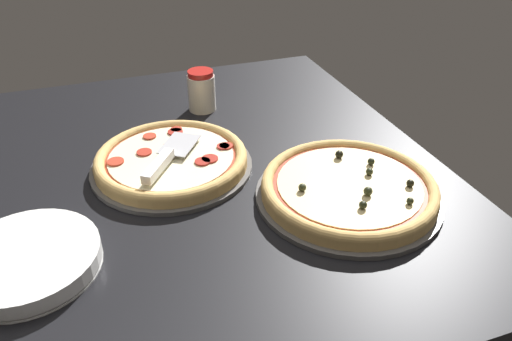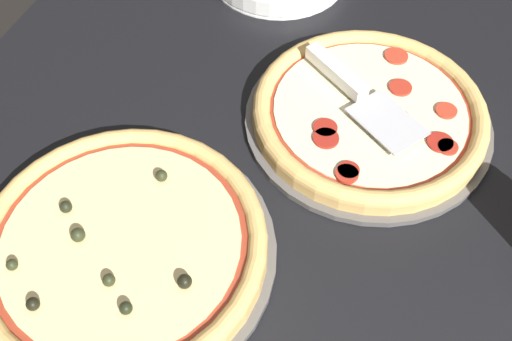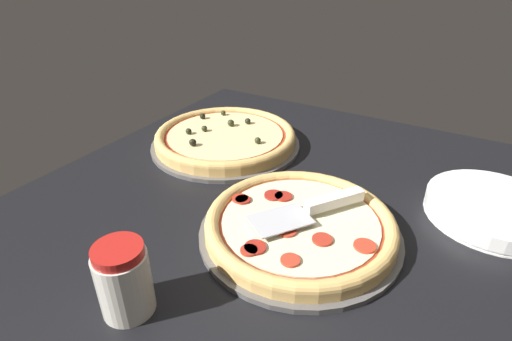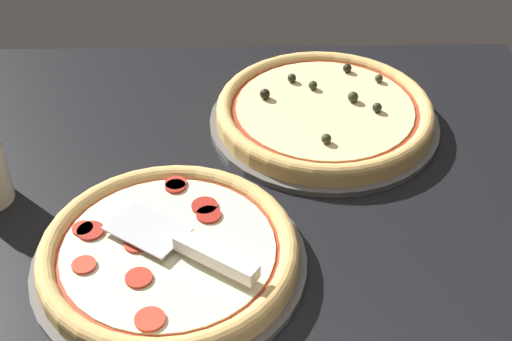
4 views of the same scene
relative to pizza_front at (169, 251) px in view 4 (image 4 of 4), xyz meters
The scene contains 6 objects.
ground_plane 6.33cm from the pizza_front, 63.77° to the left, with size 120.07×109.57×3.60cm, color black.
pizza_pan_front 1.99cm from the pizza_front, 36.26° to the right, with size 36.13×36.13×1.00cm, color #565451.
pizza_front is the anchor object (origin of this frame).
pizza_pan_back 39.61cm from the pizza_front, 53.77° to the left, with size 38.11×38.11×1.00cm, color #565451.
pizza_back 39.58cm from the pizza_front, 53.78° to the left, with size 35.82×35.82×4.31cm.
serving_spatula 5.24cm from the pizza_front, 28.84° to the right, with size 20.74×16.30×2.00cm.
Camera 4 is at (7.84, -70.07, 68.23)cm, focal length 50.00 mm.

